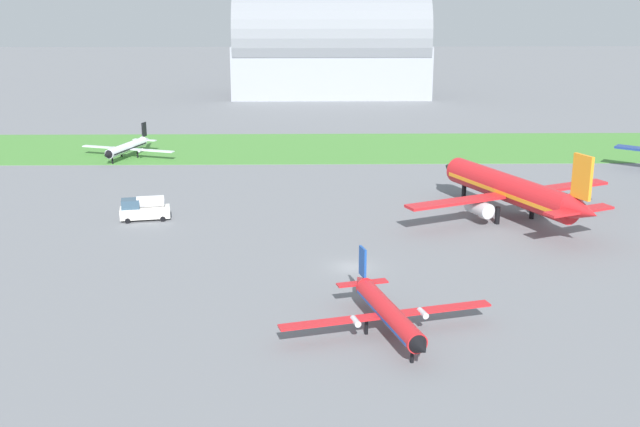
{
  "coord_description": "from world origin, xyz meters",
  "views": [
    {
      "loc": [
        -4.95,
        -84.51,
        31.01
      ],
      "look_at": [
        -3.42,
        11.08,
        3.0
      ],
      "focal_mm": 45.24,
      "sensor_mm": 36.0,
      "label": 1
    }
  ],
  "objects_px": {
    "airplane_midfield_jet": "(511,190)",
    "airplane_foreground_turboprop": "(388,312)",
    "fuel_truck_midfield": "(144,209)",
    "airplane_taxiing_turboprop": "(127,147)"
  },
  "relations": [
    {
      "from": "airplane_taxiing_turboprop",
      "to": "fuel_truck_midfield",
      "type": "relative_size",
      "value": 2.56
    },
    {
      "from": "airplane_taxiing_turboprop",
      "to": "airplane_midfield_jet",
      "type": "relative_size",
      "value": 0.59
    },
    {
      "from": "airplane_taxiing_turboprop",
      "to": "airplane_midfield_jet",
      "type": "distance_m",
      "value": 70.87
    },
    {
      "from": "airplane_taxiing_turboprop",
      "to": "airplane_foreground_turboprop",
      "type": "relative_size",
      "value": 0.89
    },
    {
      "from": "airplane_midfield_jet",
      "to": "fuel_truck_midfield",
      "type": "height_order",
      "value": "airplane_midfield_jet"
    },
    {
      "from": "airplane_midfield_jet",
      "to": "airplane_foreground_turboprop",
      "type": "height_order",
      "value": "airplane_midfield_jet"
    },
    {
      "from": "airplane_midfield_jet",
      "to": "airplane_foreground_turboprop",
      "type": "distance_m",
      "value": 41.09
    },
    {
      "from": "airplane_taxiing_turboprop",
      "to": "airplane_foreground_turboprop",
      "type": "distance_m",
      "value": 84.59
    },
    {
      "from": "airplane_taxiing_turboprop",
      "to": "fuel_truck_midfield",
      "type": "bearing_deg",
      "value": 33.2
    },
    {
      "from": "airplane_taxiing_turboprop",
      "to": "fuel_truck_midfield",
      "type": "xyz_separation_m",
      "value": [
        10.38,
        -38.59,
        -0.39
      ]
    }
  ]
}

